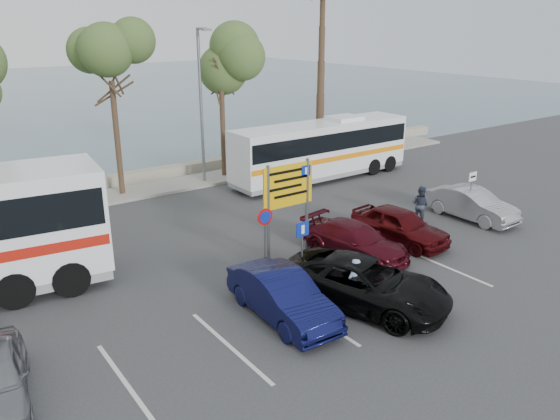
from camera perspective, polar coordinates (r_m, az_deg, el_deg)
ground at (r=18.20m, az=4.32°, el=-8.49°), size 120.00×120.00×0.00m
kerb_strip at (r=29.49m, az=-13.39°, el=2.11°), size 44.00×2.40×0.15m
seawall at (r=31.22m, az=-14.86°, el=3.36°), size 48.00×0.80×0.60m
tree_mid at (r=27.82m, az=-17.38°, el=14.62°), size 3.20×3.20×8.00m
tree_right at (r=30.33m, az=-6.21°, el=14.71°), size 3.20×3.20×7.40m
street_lamp_right at (r=29.36m, az=-8.21°, el=11.41°), size 0.45×1.15×8.01m
direction_sign at (r=20.18m, az=0.86°, el=1.83°), size 2.20×0.12×3.60m
sign_no_stop at (r=18.96m, az=-1.58°, el=-2.06°), size 0.60×0.08×2.35m
sign_parking at (r=18.02m, az=2.33°, el=-3.59°), size 0.50×0.07×2.25m
sign_taxi at (r=25.50m, az=19.33°, el=2.06°), size 0.50×0.07×2.20m
lane_markings at (r=16.88m, az=3.52°, el=-10.81°), size 12.02×4.20×0.01m
coach_bus_right at (r=30.58m, az=4.35°, el=6.10°), size 10.93×2.40×3.40m
car_blue at (r=16.37m, az=0.25°, el=-8.96°), size 1.71×4.38×1.42m
car_maroon at (r=20.73m, az=7.87°, el=-3.16°), size 2.49×4.59×1.26m
car_red at (r=22.33m, az=12.37°, el=-1.57°), size 2.10×4.32×1.42m
suv_black at (r=17.23m, az=8.76°, el=-7.56°), size 4.23×5.91×1.49m
car_silver_b at (r=25.87m, az=19.40°, el=0.59°), size 1.47×4.20×1.38m
pedestrian_near at (r=17.14m, az=7.70°, el=-7.51°), size 0.65×0.51×1.57m
pedestrian_far at (r=24.67m, az=14.45°, el=0.56°), size 0.79×0.93×1.67m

